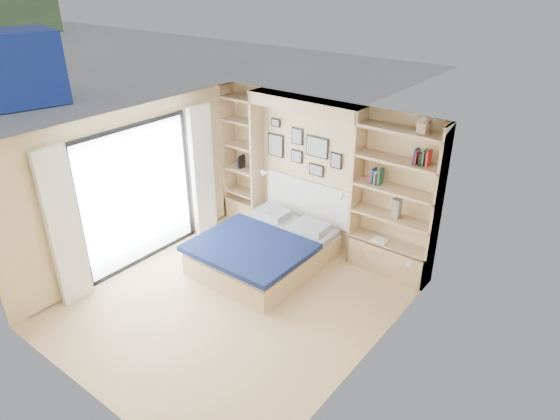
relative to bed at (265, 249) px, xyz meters
The scene contains 8 objects.
ground 1.15m from the bed, 73.61° to the right, with size 4.50×4.50×0.00m, color tan.
room_shell 0.92m from the bed, 99.01° to the left, with size 4.50×4.50×4.50m.
bed is the anchor object (origin of this frame).
photo_gallery 1.77m from the bed, 96.81° to the left, with size 1.48×0.02×0.82m.
reading_lamps 1.25m from the bed, 89.15° to the left, with size 1.92×0.12×0.15m.
shelf_decor 2.20m from the bed, 36.24° to the left, with size 3.47×0.23×2.03m.
deck 3.47m from the bed, 162.01° to the right, with size 3.20×4.00×0.05m, color #6F6352.
deck_chair 2.41m from the bed, behind, with size 0.65×0.86×0.77m.
Camera 1 is at (4.05, -4.20, 4.37)m, focal length 32.00 mm.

